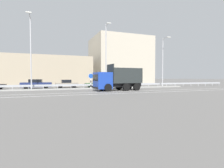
{
  "coord_description": "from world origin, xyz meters",
  "views": [
    {
      "loc": [
        -8.99,
        -24.74,
        1.89
      ],
      "look_at": [
        0.62,
        0.52,
        0.84
      ],
      "focal_mm": 28.0,
      "sensor_mm": 36.0,
      "label": 1
    }
  ],
  "objects": [
    {
      "name": "parked_car_2",
      "position": [
        -10.43,
        6.45,
        0.78
      ],
      "size": [
        4.84,
        2.09,
        1.55
      ],
      "rotation": [
        0.0,
        0.0,
        -1.64
      ],
      "color": "navy",
      "rests_on": "ground_plane"
    },
    {
      "name": "background_building_0",
      "position": [
        -9.29,
        20.9,
        3.34
      ],
      "size": [
        21.11,
        13.03,
        6.67
      ],
      "primitive_type": "cube",
      "color": "tan",
      "rests_on": "ground_plane"
    },
    {
      "name": "street_lamp_1",
      "position": [
        -10.94,
        2.74,
        5.81
      ],
      "size": [
        0.7,
        2.67,
        10.52
      ],
      "color": "#ADADB2",
      "rests_on": "ground_plane"
    },
    {
      "name": "street_lamp_3",
      "position": [
        11.73,
        2.67,
        5.1
      ],
      "size": [
        0.72,
        2.12,
        9.25
      ],
      "color": "#ADADB2",
      "rests_on": "ground_plane"
    },
    {
      "name": "median_guardrail",
      "position": [
        0.0,
        3.8,
        0.57
      ],
      "size": [
        56.71,
        0.09,
        0.78
      ],
      "color": "#9EA0A5",
      "rests_on": "ground_plane"
    },
    {
      "name": "parked_car_3",
      "position": [
        -5.53,
        7.0,
        0.72
      ],
      "size": [
        3.86,
        1.96,
        1.45
      ],
      "rotation": [
        0.0,
        0.0,
        -1.54
      ],
      "color": "gray",
      "rests_on": "ground_plane"
    },
    {
      "name": "parked_car_4",
      "position": [
        0.22,
        6.67,
        0.67
      ],
      "size": [
        4.91,
        1.9,
        1.32
      ],
      "rotation": [
        0.0,
        0.0,
        1.6
      ],
      "color": "#335B33",
      "rests_on": "ground_plane"
    },
    {
      "name": "background_building_1",
      "position": [
        11.15,
        22.1,
        6.55
      ],
      "size": [
        15.33,
        13.34,
        13.09
      ],
      "primitive_type": "cube",
      "color": "#B7AD99",
      "rests_on": "ground_plane"
    },
    {
      "name": "median_road_sign",
      "position": [
        -2.17,
        2.82,
        1.35
      ],
      "size": [
        0.82,
        0.16,
        2.5
      ],
      "color": "white",
      "rests_on": "ground_plane"
    },
    {
      "name": "median_island",
      "position": [
        0.0,
        2.82,
        0.09
      ],
      "size": [
        31.19,
        1.1,
        0.18
      ],
      "primitive_type": "cube",
      "color": "gray",
      "rests_on": "ground_plane"
    },
    {
      "name": "dump_truck",
      "position": [
        -0.2,
        -1.82,
        1.33
      ],
      "size": [
        7.06,
        2.96,
        3.71
      ],
      "rotation": [
        0.0,
        0.0,
        1.63
      ],
      "color": "#19389E",
      "rests_on": "ground_plane"
    },
    {
      "name": "ground_plane",
      "position": [
        0.0,
        0.0,
        0.0
      ],
      "size": [
        320.0,
        320.0,
        0.0
      ],
      "primitive_type": "plane",
      "color": "#605E5B"
    },
    {
      "name": "lane_strip_1",
      "position": [
        0.71,
        -6.09,
        0.0
      ],
      "size": [
        56.71,
        0.16,
        0.01
      ],
      "primitive_type": "cube",
      "color": "silver",
      "rests_on": "ground_plane"
    },
    {
      "name": "lane_strip_0",
      "position": [
        0.71,
        -3.57,
        0.0
      ],
      "size": [
        56.71,
        0.16,
        0.01
      ],
      "primitive_type": "cube",
      "color": "silver",
      "rests_on": "ground_plane"
    },
    {
      "name": "street_lamp_2",
      "position": [
        0.4,
        2.67,
        5.73
      ],
      "size": [
        0.7,
        1.81,
        10.57
      ],
      "color": "#ADADB2",
      "rests_on": "ground_plane"
    }
  ]
}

